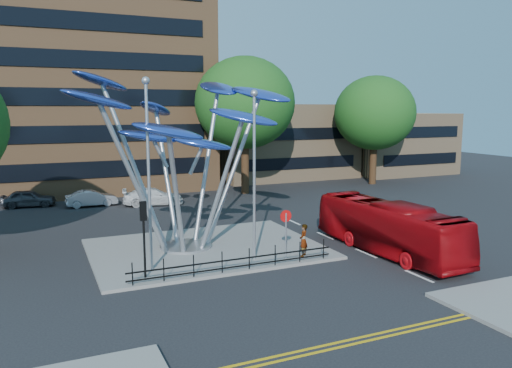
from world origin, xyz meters
name	(u,v)px	position (x,y,z in m)	size (l,w,h in m)	color
ground	(271,283)	(0.00, 0.00, 0.00)	(120.00, 120.00, 0.00)	black
traffic_island	(206,249)	(-1.00, 6.00, 0.07)	(12.00, 9.00, 0.15)	slate
double_yellow_near	(350,340)	(0.00, -6.00, 0.01)	(40.00, 0.12, 0.01)	gold
double_yellow_far	(356,343)	(0.00, -6.30, 0.01)	(40.00, 0.12, 0.01)	gold
brick_tower	(63,27)	(-6.00, 32.00, 15.00)	(25.00, 15.00, 30.00)	#8A5F3C
low_building_near	(284,141)	(16.00, 30.00, 4.00)	(15.00, 8.00, 8.00)	tan
low_building_far	(397,143)	(30.00, 28.00, 3.50)	(12.00, 8.00, 7.00)	tan
tree_right	(245,103)	(8.00, 22.00, 8.04)	(8.80, 8.80, 12.11)	black
tree_far	(375,113)	(22.00, 22.00, 7.11)	(8.00, 8.00, 10.81)	black
leaf_sculpture	(181,122)	(-2.07, 6.68, 6.87)	(12.72, 9.54, 9.51)	#9EA0A5
street_lamp_left	(148,158)	(-4.50, 3.50, 5.36)	(0.36, 0.36, 8.80)	#9EA0A5
street_lamp_right	(254,160)	(0.50, 3.00, 5.09)	(0.36, 0.36, 8.30)	#9EA0A5
traffic_light_island	(144,223)	(-5.00, 2.50, 2.61)	(0.28, 0.18, 3.42)	black
no_entry_sign_island	(286,226)	(2.00, 2.52, 1.82)	(0.60, 0.10, 2.45)	#9EA0A5
pedestrian_railing_front	(236,262)	(-1.00, 1.70, 0.55)	(10.00, 0.06, 1.00)	black
red_bus	(388,227)	(7.60, 1.63, 1.37)	(2.30, 9.82, 2.73)	#99070C
pedestrian	(303,240)	(3.00, 2.50, 0.97)	(0.60, 0.39, 1.65)	gray
parked_car_left	(28,198)	(-9.81, 23.00, 0.67)	(1.59, 3.96, 1.35)	#393A40
parked_car_mid	(92,198)	(-5.31, 21.25, 0.64)	(1.35, 3.86, 1.27)	#ADAEB5
parked_car_right	(153,197)	(-0.81, 19.83, 0.68)	(1.89, 4.66, 1.35)	silver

